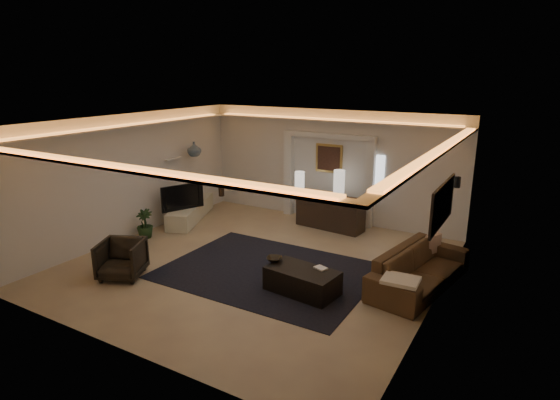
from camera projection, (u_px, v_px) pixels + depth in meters
The scene contains 33 objects.
floor at pixel (257, 264), 9.46m from camera, with size 7.00×7.00×0.00m, color tan.
ceiling at pixel (255, 122), 8.68m from camera, with size 7.00×7.00×0.00m, color white.
wall_back at pixel (329, 166), 11.99m from camera, with size 7.00×7.00×0.00m, color silver.
wall_front at pixel (113, 255), 6.16m from camera, with size 7.00×7.00×0.00m, color silver.
wall_left at pixel (131, 176), 10.77m from camera, with size 7.00×7.00×0.00m, color silver.
wall_right at pixel (439, 224), 7.38m from camera, with size 7.00×7.00×0.00m, color silver.
cove_soffit at pixel (255, 137), 8.76m from camera, with size 7.00×7.00×0.04m, color silver.
daylight_slit at pixel (379, 175), 11.34m from camera, with size 0.25×0.03×1.00m, color white.
area_rug at pixel (268, 271), 9.10m from camera, with size 4.00×3.00×0.01m, color black.
pilaster_left at pixel (289, 175), 12.56m from camera, with size 0.22×0.20×2.20m, color silver.
pilaster_right at pixel (370, 185), 11.44m from camera, with size 0.22×0.20×2.20m, color silver.
alcove_header at pixel (329, 136), 11.69m from camera, with size 2.52×0.20×0.12m, color silver.
painting_frame at pixel (329, 158), 11.91m from camera, with size 0.74×0.04×0.74m, color tan.
painting_canvas at pixel (329, 159), 11.89m from camera, with size 0.62×0.02×0.62m, color #4C2D1E.
art_panel_frame at pixel (442, 205), 7.58m from camera, with size 0.04×1.64×0.74m, color black.
art_panel_gold at pixel (441, 204), 7.59m from camera, with size 0.02×1.50×0.62m, color tan.
wall_sconce at pixel (457, 182), 9.21m from camera, with size 0.12×0.12×0.22m, color black.
wall_niche at pixel (173, 159), 11.85m from camera, with size 0.10×0.55×0.04m, color silver.
console at pixel (330, 213), 11.55m from camera, with size 1.71×0.53×0.85m, color black.
lamp_left at pixel (300, 183), 11.70m from camera, with size 0.25×0.25×0.55m, color silver.
lamp_right at pixel (339, 184), 11.54m from camera, with size 0.28×0.28×0.63m, color beige.
media_ledge at pixel (191, 211), 12.27m from camera, with size 0.58×2.30×0.43m, color beige.
tv at pixel (181, 196), 11.69m from camera, with size 0.15×1.13×0.65m, color black.
figurine at pixel (221, 189), 12.91m from camera, with size 0.16×0.16×0.43m, color #312319.
ginger_jar at pixel (194, 149), 12.06m from camera, with size 0.36×0.36×0.38m, color slate.
plant at pixel (145, 224), 10.89m from camera, with size 0.38×0.38×0.68m, color #1B3316.
sofa at pixel (420, 269), 8.36m from camera, with size 0.96×2.45×0.72m, color #321C10.
throw_blanket at pixel (401, 280), 7.47m from camera, with size 0.58×0.47×0.06m, color silver.
throw_pillow at pixel (433, 244), 9.05m from camera, with size 0.11×0.37×0.37m, color tan.
coffee_table at pixel (302, 282), 8.20m from camera, with size 1.26×0.69×0.47m, color black.
bowl at pixel (274, 260), 8.51m from camera, with size 0.29×0.29×0.07m, color black.
magazine at pixel (321, 269), 8.17m from camera, with size 0.22×0.16×0.03m, color white.
armchair at pixel (122, 259), 8.77m from camera, with size 0.78×0.80×0.73m, color #342E21.
Camera 1 is at (4.81, -7.34, 3.80)m, focal length 29.56 mm.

